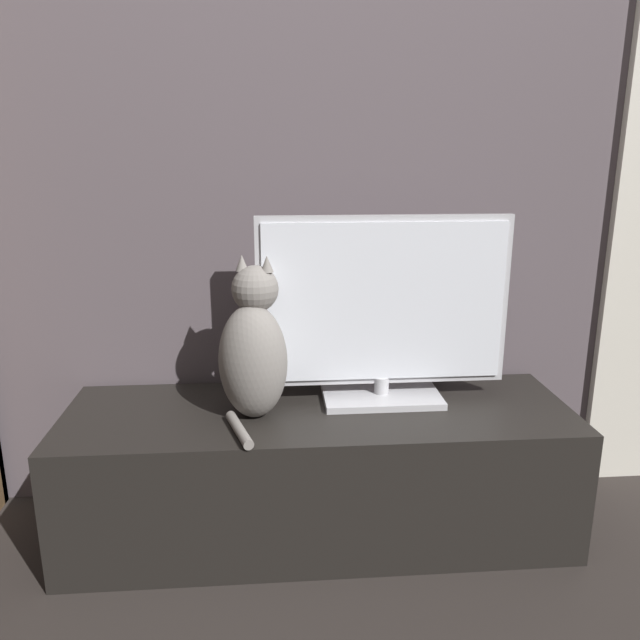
% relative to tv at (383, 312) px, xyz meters
% --- Properties ---
extents(wall_back, '(4.80, 0.05, 2.60)m').
position_rel_tv_xyz_m(wall_back, '(-0.20, 0.22, 0.63)').
color(wall_back, '#564C51').
rests_on(wall_back, ground_plane).
extents(tv_stand, '(1.49, 0.49, 0.40)m').
position_rel_tv_xyz_m(tv_stand, '(-0.20, -0.07, -0.47)').
color(tv_stand, black).
rests_on(tv_stand, ground_plane).
extents(tv, '(0.75, 0.21, 0.56)m').
position_rel_tv_xyz_m(tv, '(0.00, 0.00, 0.00)').
color(tv, '#B7B7BC').
rests_on(tv, tv_stand).
extents(cat, '(0.24, 0.33, 0.46)m').
position_rel_tv_xyz_m(cat, '(-0.38, -0.09, -0.08)').
color(cat, gray).
rests_on(cat, tv_stand).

